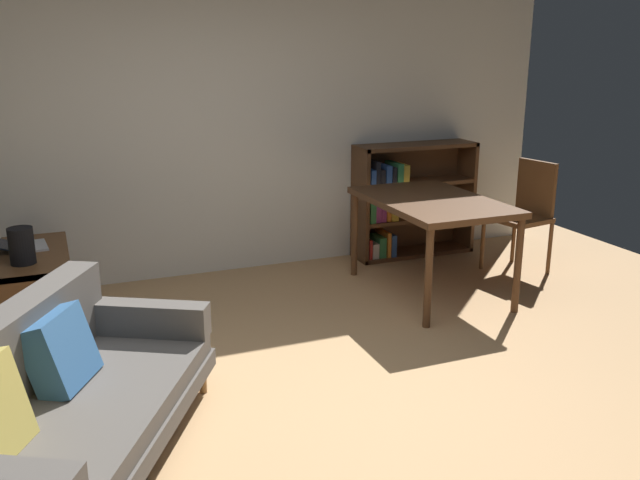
# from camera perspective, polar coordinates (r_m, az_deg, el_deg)

# --- Properties ---
(ground_plane) EXTENTS (8.16, 8.16, 0.00)m
(ground_plane) POSITION_cam_1_polar(r_m,az_deg,el_deg) (3.83, -1.17, -14.76)
(ground_plane) COLOR tan
(back_wall_panel) EXTENTS (6.80, 0.10, 2.70)m
(back_wall_panel) POSITION_cam_1_polar(r_m,az_deg,el_deg) (5.92, -10.71, 9.87)
(back_wall_panel) COLOR silver
(back_wall_panel) RESTS_ON ground_plane
(fabric_couch) EXTENTS (1.56, 1.90, 0.76)m
(fabric_couch) POSITION_cam_1_polar(r_m,az_deg,el_deg) (3.50, -21.20, -12.23)
(fabric_couch) COLOR olive
(fabric_couch) RESTS_ON ground_plane
(media_console) EXTENTS (0.45, 1.02, 0.57)m
(media_console) POSITION_cam_1_polar(r_m,az_deg,el_deg) (5.21, -22.51, -4.02)
(media_console) COLOR brown
(media_console) RESTS_ON ground_plane
(open_laptop) EXTENTS (0.41, 0.33, 0.09)m
(open_laptop) POSITION_cam_1_polar(r_m,az_deg,el_deg) (5.25, -23.76, -0.42)
(open_laptop) COLOR silver
(open_laptop) RESTS_ON media_console
(desk_speaker) EXTENTS (0.16, 0.16, 0.24)m
(desk_speaker) POSITION_cam_1_polar(r_m,az_deg,el_deg) (4.86, -23.71, -0.45)
(desk_speaker) COLOR black
(desk_speaker) RESTS_ON media_console
(dining_table) EXTENTS (0.87, 1.35, 0.79)m
(dining_table) POSITION_cam_1_polar(r_m,az_deg,el_deg) (5.49, 9.34, 2.64)
(dining_table) COLOR #56351E
(dining_table) RESTS_ON ground_plane
(dining_chair_near) EXTENTS (0.51, 0.52, 0.98)m
(dining_chair_near) POSITION_cam_1_polar(r_m,az_deg,el_deg) (6.28, 16.79, 2.43)
(dining_chair_near) COLOR brown
(dining_chair_near) RESTS_ON ground_plane
(bookshelf) EXTENTS (1.17, 0.34, 1.07)m
(bookshelf) POSITION_cam_1_polar(r_m,az_deg,el_deg) (6.55, 7.07, 3.32)
(bookshelf) COLOR #56351E
(bookshelf) RESTS_ON ground_plane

